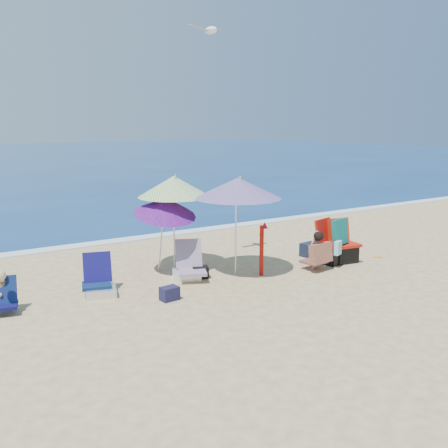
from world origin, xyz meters
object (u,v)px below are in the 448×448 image
umbrella_turquoise (238,188)px  umbrella_striped (174,186)px  umbrella_blue (166,206)px  camp_chair_left (343,249)px  chair_navy (99,284)px  person_center (317,251)px  furled_umbrella (262,246)px  seagull (210,30)px  camp_chair_right (332,247)px  chair_rainbow (188,269)px  person_left (4,292)px

umbrella_turquoise → umbrella_striped: 1.46m
umbrella_turquoise → umbrella_blue: bearing=147.9°
umbrella_turquoise → camp_chair_left: umbrella_turquoise is taller
chair_navy → person_center: (4.69, -1.04, 0.24)m
chair_navy → furled_umbrella: bearing=-11.6°
chair_navy → seagull: seagull is taller
camp_chair_right → person_center: (-0.69, -0.23, 0.05)m
umbrella_turquoise → seagull: size_ratio=2.59×
umbrella_striped → chair_navy: size_ratio=2.52×
umbrella_striped → camp_chair_left: umbrella_striped is taller
chair_rainbow → umbrella_striped: bearing=82.7°
seagull → chair_navy: bearing=-167.8°
umbrella_striped → seagull: 3.45m
person_center → person_left: bearing=170.7°
camp_chair_left → person_left: camp_chair_left is taller
umbrella_blue → person_center: bearing=-27.6°
chair_navy → chair_rainbow: (1.94, -0.02, 0.01)m
furled_umbrella → chair_rainbow: bearing=155.0°
chair_rainbow → camp_chair_left: (3.76, -0.82, 0.09)m
person_left → seagull: seagull is taller
umbrella_striped → camp_chair_left: bearing=-23.8°
person_center → seagull: (-1.77, 1.67, 4.79)m
umbrella_turquoise → chair_navy: bearing=174.2°
camp_chair_left → camp_chair_right: 0.34m
camp_chair_left → seagull: size_ratio=1.22×
umbrella_turquoise → umbrella_striped: bearing=132.2°
umbrella_blue → person_left: umbrella_blue is taller
camp_chair_right → chair_rainbow: bearing=167.1°
umbrella_blue → camp_chair_right: umbrella_blue is taller
person_center → chair_rainbow: bearing=159.7°
camp_chair_left → seagull: 5.85m
furled_umbrella → person_center: (1.29, -0.34, -0.23)m
umbrella_blue → person_center: (2.98, -1.56, -1.07)m
furled_umbrella → person_center: 1.36m
person_left → umbrella_blue: bearing=8.5°
chair_rainbow → person_left: (-3.64, 0.03, 0.16)m
furled_umbrella → camp_chair_left: furled_umbrella is taller
umbrella_turquoise → furled_umbrella: bearing=-46.6°
person_left → camp_chair_left: bearing=-6.5°
camp_chair_right → umbrella_blue: bearing=160.1°
umbrella_striped → camp_chair_right: size_ratio=1.98×
furled_umbrella → chair_navy: (-3.40, 0.70, -0.46)m
camp_chair_right → furled_umbrella: bearing=176.8°
chair_navy → seagull: bearing=12.2°
umbrella_striped → person_left: (-3.74, -0.77, -1.52)m
chair_navy → seagull: size_ratio=1.02×
umbrella_turquoise → chair_rainbow: size_ratio=2.20×
umbrella_blue → camp_chair_left: 4.39m
camp_chair_right → person_left: size_ratio=1.34×
umbrella_blue → seagull: size_ratio=2.19×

